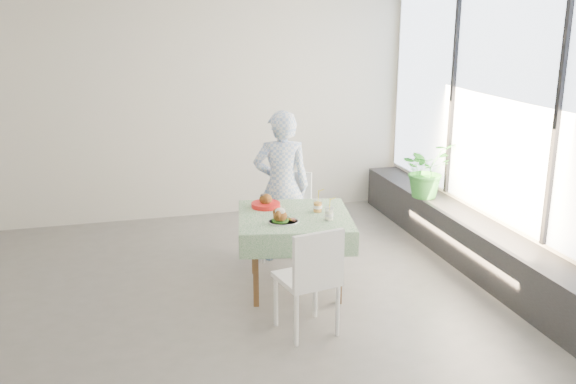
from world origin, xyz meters
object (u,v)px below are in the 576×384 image
object	(u,v)px
chair_far	(286,233)
potted_plant	(426,170)
diner	(282,186)
juice_cup_orange	(318,206)
main_dish	(282,218)
cafe_table	(294,243)
chair_near	(307,300)

from	to	relation	value
chair_far	potted_plant	distance (m)	1.83
diner	juice_cup_orange	bearing A→B (deg)	114.06
main_dish	potted_plant	distance (m)	2.35
main_dish	juice_cup_orange	xyz separation A→B (m)	(0.41, 0.23, 0.01)
cafe_table	chair_far	xyz separation A→B (m)	(0.12, 0.75, -0.17)
cafe_table	main_dish	distance (m)	0.42
diner	juice_cup_orange	world-z (taller)	diner
cafe_table	diner	bearing A→B (deg)	84.57
cafe_table	chair_far	size ratio (longest dim) A/B	1.30
chair_far	chair_near	bearing A→B (deg)	-99.04
cafe_table	main_dish	xyz separation A→B (m)	(-0.17, -0.19, 0.33)
main_dish	juice_cup_orange	world-z (taller)	juice_cup_orange
chair_near	diner	bearing A→B (deg)	82.73
chair_near	diner	distance (m)	1.74
cafe_table	main_dish	world-z (taller)	main_dish
juice_cup_orange	chair_far	bearing A→B (deg)	99.45
chair_near	juice_cup_orange	size ratio (longest dim) A/B	3.68
potted_plant	chair_far	bearing A→B (deg)	-172.47
chair_far	chair_near	world-z (taller)	chair_near
cafe_table	main_dish	size ratio (longest dim) A/B	4.36
potted_plant	main_dish	bearing A→B (deg)	-150.08
juice_cup_orange	potted_plant	bearing A→B (deg)	30.19
juice_cup_orange	cafe_table	bearing A→B (deg)	-171.38
chair_near	main_dish	bearing A→B (deg)	92.99
main_dish	potted_plant	size ratio (longest dim) A/B	0.43
potted_plant	chair_near	bearing A→B (deg)	-136.98
cafe_table	chair_far	distance (m)	0.78
cafe_table	chair_near	distance (m)	0.91
cafe_table	juice_cup_orange	bearing A→B (deg)	8.62
diner	juice_cup_orange	xyz separation A→B (m)	(0.17, -0.72, -0.01)
chair_far	potted_plant	size ratio (longest dim) A/B	1.44
juice_cup_orange	chair_near	bearing A→B (deg)	-112.32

